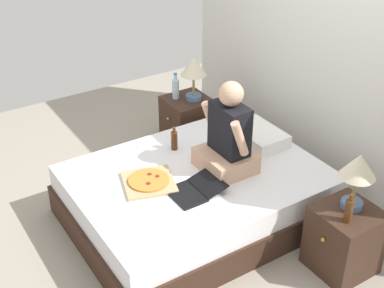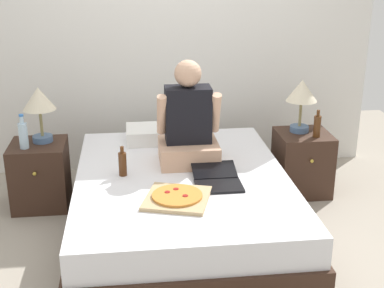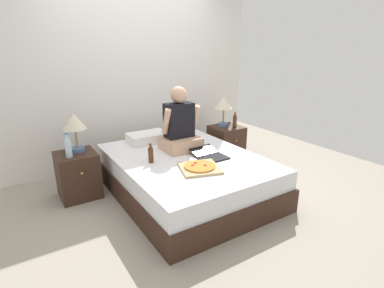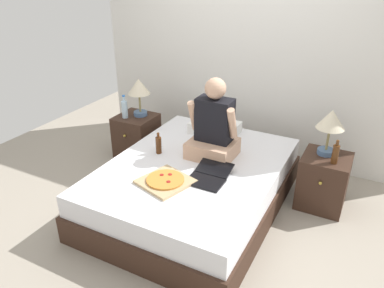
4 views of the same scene
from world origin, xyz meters
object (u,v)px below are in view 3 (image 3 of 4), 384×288
object	(u,v)px
beer_bottle	(235,121)
beer_bottle_on_bed	(151,155)
nightstand_left	(78,175)
lamp_on_right_nightstand	(224,105)
nightstand_right	(226,143)
laptop	(210,155)
water_bottle	(68,148)
lamp_on_left_nightstand	(74,124)
person_seated	(180,127)
bed	(185,175)
pizza_box	(200,167)

from	to	relation	value
beer_bottle	beer_bottle_on_bed	size ratio (longest dim) A/B	1.05
nightstand_left	lamp_on_right_nightstand	size ratio (longest dim) A/B	1.19
nightstand_right	laptop	distance (m)	1.20
water_bottle	nightstand_right	xyz separation A→B (m)	(2.29, 0.09, -0.38)
lamp_on_left_nightstand	nightstand_right	xyz separation A→B (m)	(2.17, -0.05, -0.59)
nightstand_left	person_seated	xyz separation A→B (m)	(1.18, -0.35, 0.49)
bed	lamp_on_right_nightstand	size ratio (longest dim) A/B	4.59
lamp_on_right_nightstand	beer_bottle	xyz separation A→B (m)	(0.10, -0.15, -0.23)
nightstand_right	beer_bottle_on_bed	size ratio (longest dim) A/B	2.44
laptop	water_bottle	bearing A→B (deg)	153.79
bed	lamp_on_left_nightstand	bearing A→B (deg)	148.33
lamp_on_left_nightstand	pizza_box	bearing A→B (deg)	-47.05
bed	person_seated	xyz separation A→B (m)	(0.08, 0.25, 0.53)
person_seated	lamp_on_right_nightstand	bearing A→B (deg)	21.94
nightstand_left	pizza_box	xyz separation A→B (m)	(1.03, -1.01, 0.22)
laptop	beer_bottle_on_bed	bearing A→B (deg)	161.31
nightstand_right	beer_bottle	distance (m)	0.38
water_bottle	lamp_on_right_nightstand	distance (m)	2.27
lamp_on_right_nightstand	beer_bottle_on_bed	bearing A→B (deg)	-157.62
nightstand_right	beer_bottle_on_bed	bearing A→B (deg)	-159.65
laptop	beer_bottle_on_bed	xyz separation A→B (m)	(-0.65, 0.22, 0.07)
nightstand_left	water_bottle	distance (m)	0.40
nightstand_right	pizza_box	distance (m)	1.57
nightstand_right	water_bottle	bearing A→B (deg)	-177.75
lamp_on_right_nightstand	person_seated	size ratio (longest dim) A/B	0.58
beer_bottle	pizza_box	world-z (taller)	beer_bottle
pizza_box	person_seated	bearing A→B (deg)	77.43
nightstand_left	lamp_on_left_nightstand	size ratio (longest dim) A/B	1.19
laptop	beer_bottle	bearing A→B (deg)	35.94
nightstand_right	beer_bottle_on_bed	xyz separation A→B (m)	(-1.52, -0.57, 0.29)
lamp_on_right_nightstand	beer_bottle_on_bed	distance (m)	1.64
pizza_box	beer_bottle	bearing A→B (deg)	36.29
beer_bottle	person_seated	size ratio (longest dim) A/B	0.29
bed	beer_bottle_on_bed	bearing A→B (deg)	174.49
nightstand_left	person_seated	size ratio (longest dim) A/B	0.69
nightstand_left	beer_bottle_on_bed	xyz separation A→B (m)	(0.68, -0.57, 0.29)
nightstand_left	beer_bottle	size ratio (longest dim) A/B	2.33
lamp_on_left_nightstand	lamp_on_right_nightstand	bearing A→B (deg)	0.00
bed	lamp_on_right_nightstand	bearing A→B (deg)	31.43
lamp_on_left_nightstand	lamp_on_right_nightstand	world-z (taller)	same
water_bottle	nightstand_left	bearing A→B (deg)	48.35
lamp_on_left_nightstand	laptop	xyz separation A→B (m)	(1.29, -0.83, -0.37)
bed	nightstand_left	size ratio (longest dim) A/B	3.85
nightstand_right	person_seated	bearing A→B (deg)	-161.10
lamp_on_left_nightstand	pizza_box	xyz separation A→B (m)	(0.99, -1.06, -0.37)
laptop	lamp_on_right_nightstand	bearing A→B (deg)	44.66
lamp_on_right_nightstand	lamp_on_left_nightstand	bearing A→B (deg)	180.00
person_seated	pizza_box	size ratio (longest dim) A/B	1.56
laptop	pizza_box	distance (m)	0.38
person_seated	beer_bottle_on_bed	size ratio (longest dim) A/B	3.55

